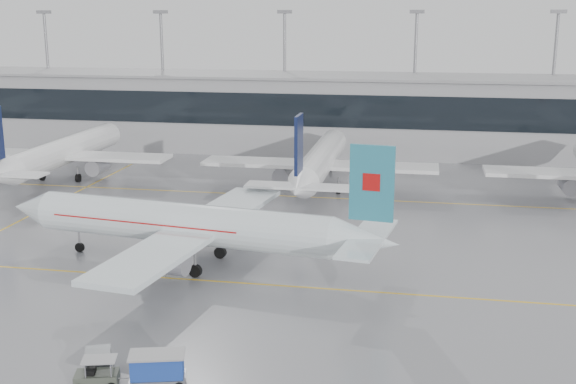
% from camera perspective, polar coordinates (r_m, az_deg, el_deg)
% --- Properties ---
extents(ground, '(320.00, 320.00, 0.00)m').
position_cam_1_polar(ground, '(60.30, -2.10, -7.30)').
color(ground, gray).
rests_on(ground, ground).
extents(taxi_line_main, '(120.00, 0.25, 0.01)m').
position_cam_1_polar(taxi_line_main, '(60.30, -2.10, -7.30)').
color(taxi_line_main, yellow).
rests_on(taxi_line_main, ground).
extents(taxi_line_north, '(120.00, 0.25, 0.01)m').
position_cam_1_polar(taxi_line_north, '(88.48, 2.13, -0.42)').
color(taxi_line_north, yellow).
rests_on(taxi_line_north, ground).
extents(taxi_line_cross, '(0.25, 60.00, 0.01)m').
position_cam_1_polar(taxi_line_cross, '(84.58, -20.02, -1.93)').
color(taxi_line_cross, yellow).
rests_on(taxi_line_cross, ground).
extents(terminal, '(180.00, 15.00, 12.00)m').
position_cam_1_polar(terminal, '(118.58, 4.45, 6.13)').
color(terminal, '#96969A').
rests_on(terminal, ground).
extents(terminal_glass, '(180.00, 0.20, 5.00)m').
position_cam_1_polar(terminal_glass, '(110.94, 4.04, 6.39)').
color(terminal_glass, black).
rests_on(terminal_glass, ground).
extents(terminal_roof, '(182.00, 16.00, 0.40)m').
position_cam_1_polar(terminal_roof, '(117.92, 4.51, 9.12)').
color(terminal_roof, gray).
rests_on(terminal_roof, ground).
extents(light_masts, '(156.40, 1.00, 22.60)m').
position_cam_1_polar(light_masts, '(123.79, 4.82, 9.86)').
color(light_masts, gray).
rests_on(light_masts, ground).
extents(air_canada_jet, '(37.31, 30.28, 11.81)m').
position_cam_1_polar(air_canada_jet, '(63.93, -7.39, -2.62)').
color(air_canada_jet, white).
rests_on(air_canada_jet, ground).
extents(parked_jet_b, '(29.64, 36.96, 11.72)m').
position_cam_1_polar(parked_jet_b, '(102.07, -17.38, 3.00)').
color(parked_jet_b, white).
rests_on(parked_jet_b, ground).
extents(parked_jet_c, '(29.64, 36.96, 11.72)m').
position_cam_1_polar(parked_jet_c, '(91.22, 2.50, 2.40)').
color(parked_jet_c, white).
rests_on(parked_jet_c, ground).
extents(baggage_tug, '(3.90, 2.20, 1.85)m').
position_cam_1_polar(baggage_tug, '(45.91, -14.87, -13.97)').
color(baggage_tug, '#3E4439').
rests_on(baggage_tug, ground).
extents(baggage_cart, '(3.67, 2.64, 2.05)m').
position_cam_1_polar(baggage_cart, '(45.15, -10.29, -13.42)').
color(baggage_cart, gray).
rests_on(baggage_cart, ground).
extents(gse_unit, '(1.98, 1.92, 1.54)m').
position_cam_1_polar(gse_unit, '(47.54, -14.75, -12.80)').
color(gse_unit, slate).
rests_on(gse_unit, ground).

